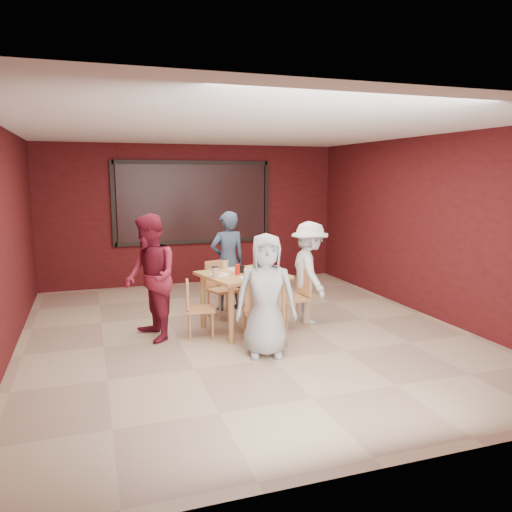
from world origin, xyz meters
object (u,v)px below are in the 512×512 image
object	(u,v)px
chair_left	(195,305)
diner_right	(309,272)
chair_back	(221,285)
diner_left	(150,278)
dining_table	(242,281)
chair_front	(262,305)
diner_back	(228,261)
diner_front	(266,295)
chair_right	(297,294)

from	to	relation	value
chair_left	diner_right	world-z (taller)	diner_right
chair_back	diner_left	bearing A→B (deg)	-145.09
dining_table	chair_front	distance (m)	0.74
diner_back	diner_right	distance (m)	1.44
diner_front	diner_left	xyz separation A→B (m)	(-1.26, 1.04, 0.09)
chair_back	diner_left	size ratio (longest dim) A/B	0.51
dining_table	diner_right	distance (m)	1.07
dining_table	diner_front	distance (m)	1.05
chair_left	diner_front	size ratio (longest dim) A/B	0.52
chair_right	diner_front	xyz separation A→B (m)	(-0.85, -1.01, 0.28)
chair_back	chair_left	size ratio (longest dim) A/B	1.12
chair_left	diner_front	distance (m)	1.22
chair_back	chair_right	world-z (taller)	chair_back
dining_table	diner_right	xyz separation A→B (m)	(1.07, 0.07, 0.04)
diner_front	chair_right	bearing A→B (deg)	64.51
dining_table	diner_front	size ratio (longest dim) A/B	0.83
chair_back	chair_left	distance (m)	1.07
chair_right	diner_left	world-z (taller)	diner_left
diner_left	diner_front	bearing A→B (deg)	38.89
dining_table	diner_left	size ratio (longest dim) A/B	0.74
dining_table	chair_front	world-z (taller)	dining_table
dining_table	diner_back	bearing A→B (deg)	84.86
chair_left	chair_right	world-z (taller)	chair_right
chair_front	chair_back	size ratio (longest dim) A/B	1.10
chair_left	diner_front	xyz separation A→B (m)	(0.67, -0.97, 0.31)
dining_table	chair_right	bearing A→B (deg)	-3.14
chair_front	dining_table	bearing A→B (deg)	93.26
chair_back	chair_right	distance (m)	1.26
dining_table	chair_back	bearing A→B (deg)	97.33
chair_left	diner_back	size ratio (longest dim) A/B	0.48
chair_left	diner_left	distance (m)	0.72
chair_front	diner_right	xyz separation A→B (m)	(1.03, 0.78, 0.22)
diner_front	diner_left	bearing A→B (deg)	154.83
chair_right	diner_front	bearing A→B (deg)	-130.04
chair_right	diner_back	bearing A→B (deg)	121.23
chair_front	diner_right	size ratio (longest dim) A/B	0.63
chair_left	diner_front	bearing A→B (deg)	-55.38
chair_back	chair_right	xyz separation A→B (m)	(0.93, -0.86, -0.01)
chair_back	diner_right	xyz separation A→B (m)	(1.17, -0.74, 0.27)
diner_front	diner_back	world-z (taller)	diner_back
dining_table	diner_back	distance (m)	1.15
diner_right	dining_table	bearing A→B (deg)	99.50
dining_table	diner_front	world-z (taller)	diner_front
dining_table	diner_left	distance (m)	1.29
chair_front	chair_right	distance (m)	1.03
chair_back	chair_right	size ratio (longest dim) A/B	1.03
chair_back	diner_left	distance (m)	1.48
diner_back	diner_right	xyz separation A→B (m)	(0.96, -1.07, -0.05)
dining_table	chair_back	distance (m)	0.85
diner_left	diner_right	world-z (taller)	diner_left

